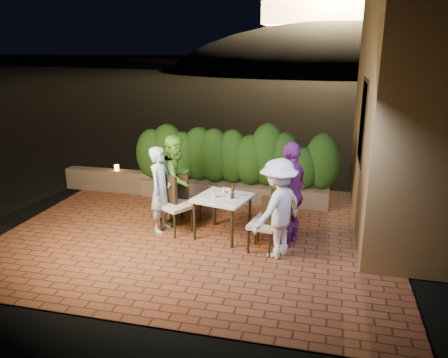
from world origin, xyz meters
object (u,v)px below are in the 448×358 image
(chair_left_back, at_px, (188,199))
(chair_right_front, at_px, (263,224))
(beer_bottle, at_px, (233,191))
(bowl, at_px, (226,190))
(parapet_lamp, at_px, (117,168))
(dining_table, at_px, (223,216))
(chair_right_back, at_px, (272,215))
(chair_left_front, at_px, (176,205))
(diner_white, at_px, (278,209))
(diner_blue, at_px, (161,190))
(diner_purple, at_px, (291,194))
(diner_green, at_px, (176,179))

(chair_left_back, height_order, chair_right_front, chair_left_back)
(beer_bottle, height_order, bowl, beer_bottle)
(beer_bottle, relative_size, parapet_lamp, 1.98)
(dining_table, distance_m, chair_right_back, 0.88)
(chair_left_front, height_order, parapet_lamp, chair_left_front)
(chair_right_front, relative_size, diner_white, 0.60)
(dining_table, bearing_deg, diner_white, -27.45)
(bowl, distance_m, diner_blue, 1.21)
(chair_left_back, distance_m, chair_right_front, 1.80)
(chair_left_front, distance_m, diner_blue, 0.39)
(chair_left_back, height_order, diner_blue, diner_blue)
(chair_left_front, distance_m, chair_right_front, 1.72)
(chair_right_back, distance_m, diner_white, 0.70)
(bowl, relative_size, chair_right_back, 0.17)
(chair_right_back, relative_size, parapet_lamp, 6.77)
(chair_right_front, xyz_separation_m, diner_blue, (-1.96, 0.42, 0.31))
(chair_left_back, relative_size, chair_right_front, 1.01)
(chair_left_back, bearing_deg, chair_right_back, -11.94)
(chair_left_front, relative_size, diner_purple, 0.58)
(diner_green, relative_size, diner_purple, 0.95)
(beer_bottle, relative_size, chair_left_back, 0.28)
(chair_left_front, bearing_deg, chair_right_back, 33.93)
(chair_right_front, bearing_deg, chair_left_front, -4.61)
(beer_bottle, distance_m, chair_right_front, 0.84)
(beer_bottle, xyz_separation_m, diner_green, (-1.24, 0.55, -0.03))
(bowl, height_order, diner_purple, diner_purple)
(chair_right_back, height_order, diner_green, diner_green)
(dining_table, xyz_separation_m, diner_blue, (-1.16, -0.02, 0.42))
(beer_bottle, bearing_deg, chair_right_back, 5.88)
(chair_right_front, xyz_separation_m, diner_white, (0.25, -0.10, 0.33))
(chair_right_front, distance_m, diner_green, 2.12)
(chair_right_front, xyz_separation_m, chair_right_back, (0.08, 0.48, -0.01))
(chair_left_front, xyz_separation_m, chair_right_front, (1.67, -0.41, -0.04))
(chair_right_back, bearing_deg, parapet_lamp, -13.46)
(diner_green, bearing_deg, chair_left_back, -104.00)
(diner_blue, xyz_separation_m, diner_purple, (2.36, 0.00, 0.11))
(dining_table, bearing_deg, bowl, 90.89)
(diner_green, height_order, diner_white, diner_green)
(diner_purple, distance_m, parapet_lamp, 4.71)
(bowl, xyz_separation_m, diner_purple, (1.20, -0.33, 0.14))
(chair_left_front, bearing_deg, parapet_lamp, 169.42)
(chair_left_back, xyz_separation_m, diner_white, (1.84, -0.96, 0.32))
(chair_right_front, bearing_deg, beer_bottle, -24.77)
(diner_green, relative_size, diner_white, 1.05)
(diner_purple, bearing_deg, chair_right_front, -26.97)
(chair_left_front, xyz_separation_m, parapet_lamp, (-2.19, 1.98, 0.04))
(beer_bottle, height_order, parapet_lamp, beer_bottle)
(diner_purple, xyz_separation_m, parapet_lamp, (-4.26, 1.97, -0.34))
(dining_table, distance_m, diner_purple, 1.31)
(parapet_lamp, bearing_deg, diner_purple, -24.87)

